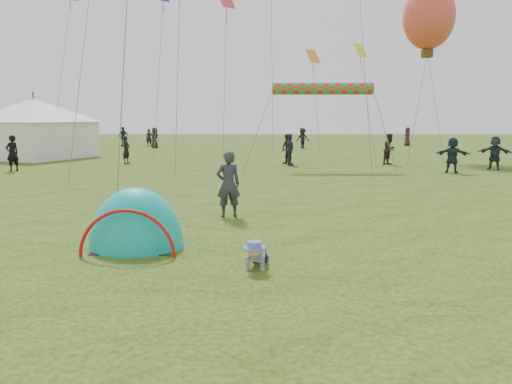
{
  "coord_description": "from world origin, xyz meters",
  "views": [
    {
      "loc": [
        -0.51,
        -8.95,
        2.69
      ],
      "look_at": [
        -0.48,
        2.21,
        1.0
      ],
      "focal_mm": 35.0,
      "sensor_mm": 36.0,
      "label": 1
    }
  ],
  "objects_px": {
    "standing_adult": "(228,184)",
    "event_marquee": "(35,126)",
    "popup_tent": "(137,247)",
    "crawling_toddler": "(256,253)",
    "balloon_kite": "(429,21)"
  },
  "relations": [
    {
      "from": "standing_adult",
      "to": "event_marquee",
      "type": "bearing_deg",
      "value": -69.1
    },
    {
      "from": "standing_adult",
      "to": "balloon_kite",
      "type": "bearing_deg",
      "value": -135.02
    },
    {
      "from": "standing_adult",
      "to": "event_marquee",
      "type": "distance_m",
      "value": 23.95
    },
    {
      "from": "crawling_toddler",
      "to": "event_marquee",
      "type": "height_order",
      "value": "event_marquee"
    },
    {
      "from": "balloon_kite",
      "to": "event_marquee",
      "type": "bearing_deg",
      "value": 179.58
    },
    {
      "from": "crawling_toddler",
      "to": "event_marquee",
      "type": "bearing_deg",
      "value": 131.14
    },
    {
      "from": "event_marquee",
      "to": "balloon_kite",
      "type": "height_order",
      "value": "balloon_kite"
    },
    {
      "from": "crawling_toddler",
      "to": "standing_adult",
      "type": "relative_size",
      "value": 0.4
    },
    {
      "from": "event_marquee",
      "to": "balloon_kite",
      "type": "distance_m",
      "value": 26.24
    },
    {
      "from": "popup_tent",
      "to": "standing_adult",
      "type": "bearing_deg",
      "value": 62.95
    },
    {
      "from": "popup_tent",
      "to": "event_marquee",
      "type": "height_order",
      "value": "event_marquee"
    },
    {
      "from": "crawling_toddler",
      "to": "standing_adult",
      "type": "bearing_deg",
      "value": 109.55
    },
    {
      "from": "popup_tent",
      "to": "balloon_kite",
      "type": "height_order",
      "value": "balloon_kite"
    },
    {
      "from": "standing_adult",
      "to": "balloon_kite",
      "type": "distance_m",
      "value": 24.02
    },
    {
      "from": "crawling_toddler",
      "to": "popup_tent",
      "type": "relative_size",
      "value": 0.29
    }
  ]
}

